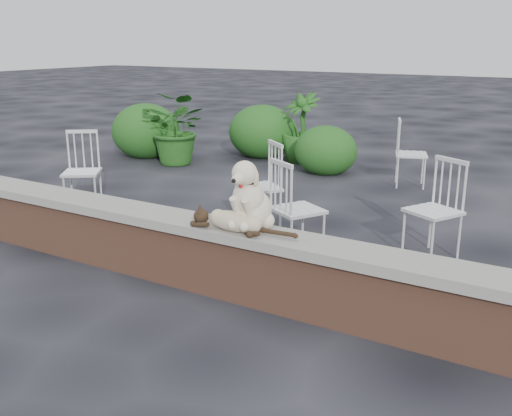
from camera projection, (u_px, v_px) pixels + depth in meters
The scene contains 13 objects.
ground at pixel (188, 282), 5.05m from camera, with size 60.00×60.00×0.00m, color black.
brick_wall at pixel (187, 255), 4.98m from camera, with size 6.00×0.30×0.50m, color brown.
capstone at pixel (186, 222), 4.90m from camera, with size 6.20×0.40×0.08m, color slate.
dog at pixel (253, 193), 4.56m from camera, with size 0.37×0.49×0.57m, color beige, non-canonical shape.
cat at pixel (234, 220), 4.53m from camera, with size 1.05×0.25×0.18m, color tan, non-canonical shape.
chair_b at pixel (259, 186), 6.39m from camera, with size 0.56×0.56×0.94m, color white, non-canonical shape.
chair_c at pixel (298, 208), 5.56m from camera, with size 0.56×0.56×0.94m, color white, non-canonical shape.
chair_d at pixel (433, 210), 5.51m from camera, with size 0.56×0.56×0.94m, color white, non-canonical shape.
chair_a at pixel (82, 171), 7.11m from camera, with size 0.56×0.56×0.94m, color white, non-canonical shape.
chair_e at pixel (411, 153), 8.20m from camera, with size 0.56×0.56×0.94m, color white, non-canonical shape.
potted_plant_a at pixel (178, 128), 9.60m from camera, with size 1.07×0.93×1.19m, color #205117.
potted_plant_b at pixel (301, 128), 9.76m from camera, with size 0.65×0.65×1.16m, color #205117.
shrubbery at pixel (225, 135), 10.03m from camera, with size 4.36×2.17×0.98m.
Camera 1 is at (2.91, -3.70, 2.02)m, focal length 41.27 mm.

